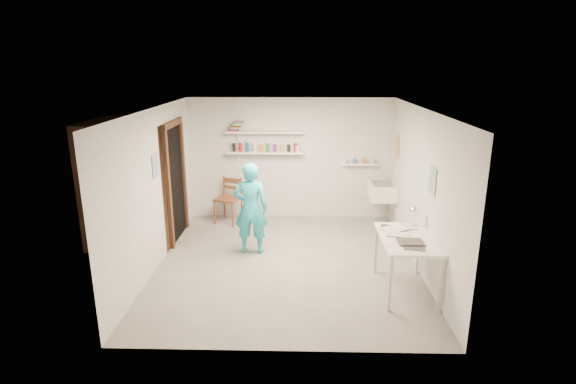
{
  "coord_description": "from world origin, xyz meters",
  "views": [
    {
      "loc": [
        0.18,
        -6.49,
        3.04
      ],
      "look_at": [
        0.0,
        0.4,
        1.05
      ],
      "focal_mm": 28.0,
      "sensor_mm": 36.0,
      "label": 1
    }
  ],
  "objects_px": {
    "wooden_chair": "(228,199)",
    "desk_lamp": "(415,211)",
    "belfast_sink": "(382,191)",
    "work_table": "(405,264)",
    "wall_clock": "(251,190)",
    "man": "(251,208)"
  },
  "relations": [
    {
      "from": "belfast_sink",
      "to": "wooden_chair",
      "type": "distance_m",
      "value": 2.97
    },
    {
      "from": "belfast_sink",
      "to": "work_table",
      "type": "bearing_deg",
      "value": -92.48
    },
    {
      "from": "work_table",
      "to": "wall_clock",
      "type": "bearing_deg",
      "value": 146.76
    },
    {
      "from": "belfast_sink",
      "to": "wooden_chair",
      "type": "xyz_separation_m",
      "value": [
        -2.96,
        0.14,
        -0.22
      ]
    },
    {
      "from": "man",
      "to": "desk_lamp",
      "type": "height_order",
      "value": "man"
    },
    {
      "from": "wooden_chair",
      "to": "man",
      "type": "bearing_deg",
      "value": -46.38
    },
    {
      "from": "man",
      "to": "wooden_chair",
      "type": "height_order",
      "value": "man"
    },
    {
      "from": "man",
      "to": "desk_lamp",
      "type": "xyz_separation_m",
      "value": [
        2.44,
        -0.79,
        0.24
      ]
    },
    {
      "from": "wooden_chair",
      "to": "desk_lamp",
      "type": "distance_m",
      "value": 3.8
    },
    {
      "from": "wooden_chair",
      "to": "desk_lamp",
      "type": "height_order",
      "value": "desk_lamp"
    },
    {
      "from": "work_table",
      "to": "man",
      "type": "bearing_deg",
      "value": 150.79
    },
    {
      "from": "wooden_chair",
      "to": "desk_lamp",
      "type": "relative_size",
      "value": 6.58
    },
    {
      "from": "wall_clock",
      "to": "wooden_chair",
      "type": "bearing_deg",
      "value": 117.84
    },
    {
      "from": "man",
      "to": "work_table",
      "type": "bearing_deg",
      "value": 152.27
    },
    {
      "from": "wall_clock",
      "to": "desk_lamp",
      "type": "height_order",
      "value": "wall_clock"
    },
    {
      "from": "belfast_sink",
      "to": "wooden_chair",
      "type": "bearing_deg",
      "value": 177.25
    },
    {
      "from": "work_table",
      "to": "belfast_sink",
      "type": "bearing_deg",
      "value": 87.52
    },
    {
      "from": "belfast_sink",
      "to": "desk_lamp",
      "type": "distance_m",
      "value": 2.09
    },
    {
      "from": "work_table",
      "to": "wooden_chair",
      "type": "bearing_deg",
      "value": 136.76
    },
    {
      "from": "work_table",
      "to": "desk_lamp",
      "type": "xyz_separation_m",
      "value": [
        0.19,
        0.47,
        0.61
      ]
    },
    {
      "from": "wall_clock",
      "to": "work_table",
      "type": "distance_m",
      "value": 2.76
    },
    {
      "from": "man",
      "to": "work_table",
      "type": "distance_m",
      "value": 2.6
    }
  ]
}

